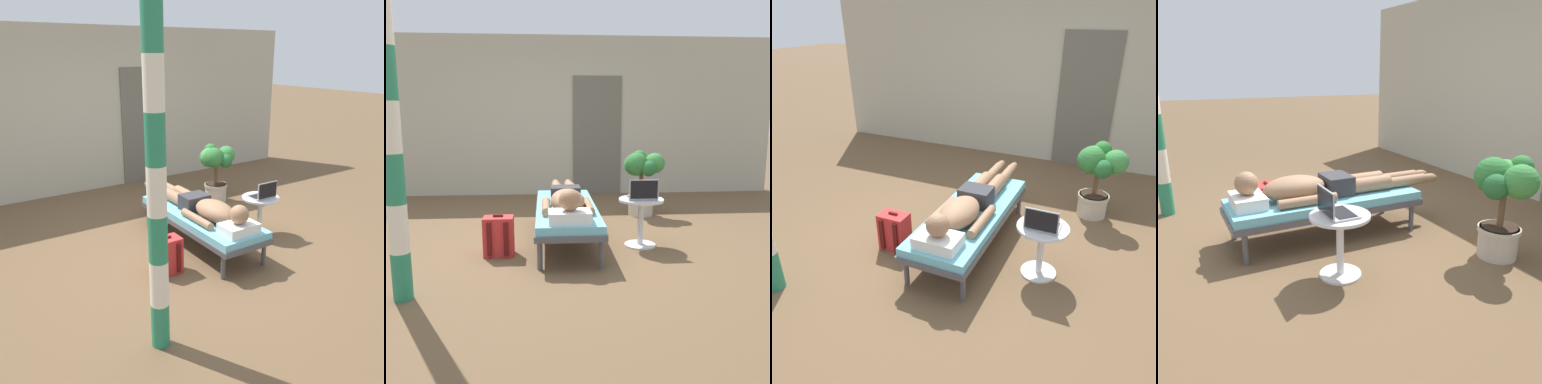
% 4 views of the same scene
% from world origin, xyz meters
% --- Properties ---
extents(ground_plane, '(40.00, 40.00, 0.00)m').
position_xyz_m(ground_plane, '(0.00, 0.00, 0.00)').
color(ground_plane, brown).
extents(house_wall_back, '(7.60, 0.20, 2.70)m').
position_xyz_m(house_wall_back, '(0.12, 2.94, 1.35)').
color(house_wall_back, '#B2AD99').
rests_on(house_wall_back, ground).
extents(house_door_panel, '(0.84, 0.03, 2.04)m').
position_xyz_m(house_door_panel, '(0.81, 2.83, 1.02)').
color(house_door_panel, '#625F54').
rests_on(house_door_panel, ground).
extents(lounge_chair, '(0.67, 1.89, 0.42)m').
position_xyz_m(lounge_chair, '(0.12, 0.01, 0.35)').
color(lounge_chair, '#4C4C51').
rests_on(lounge_chair, ground).
extents(person_reclining, '(0.53, 2.17, 0.32)m').
position_xyz_m(person_reclining, '(0.12, -0.05, 0.52)').
color(person_reclining, white).
rests_on(person_reclining, lounge_chair).
extents(side_table, '(0.48, 0.48, 0.52)m').
position_xyz_m(side_table, '(0.92, -0.19, 0.36)').
color(side_table, silver).
rests_on(side_table, ground).
extents(laptop, '(0.31, 0.24, 0.23)m').
position_xyz_m(laptop, '(0.92, -0.24, 0.58)').
color(laptop, '#A5A8AD').
rests_on(laptop, side_table).
extents(backpack, '(0.30, 0.26, 0.42)m').
position_xyz_m(backpack, '(-0.58, -0.38, 0.20)').
color(backpack, red).
rests_on(backpack, ground).
extents(potted_plant, '(0.56, 0.54, 0.90)m').
position_xyz_m(potted_plant, '(1.23, 1.19, 0.57)').
color(potted_plant, '#BFB29E').
rests_on(potted_plant, ground).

